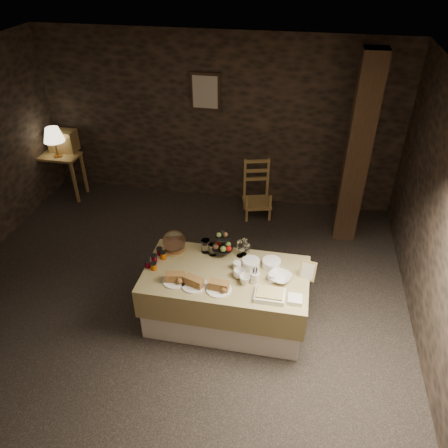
% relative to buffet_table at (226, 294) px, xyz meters
% --- Properties ---
extents(ground_plane, '(5.50, 5.00, 0.01)m').
position_rel_buffet_table_xyz_m(ground_plane, '(-0.66, 0.23, -0.40)').
color(ground_plane, black).
rests_on(ground_plane, ground).
extents(room_shell, '(5.52, 5.02, 2.60)m').
position_rel_buffet_table_xyz_m(room_shell, '(-0.66, 0.23, 1.16)').
color(room_shell, black).
rests_on(room_shell, ground).
extents(buffet_table, '(1.75, 0.93, 0.69)m').
position_rel_buffet_table_xyz_m(buffet_table, '(0.00, 0.00, 0.00)').
color(buffet_table, white).
rests_on(buffet_table, ground_plane).
extents(console_table, '(0.69, 0.39, 0.74)m').
position_rel_buffet_table_xyz_m(console_table, '(-3.16, 2.27, 0.21)').
color(console_table, olive).
rests_on(console_table, ground_plane).
extents(table_lamp, '(0.32, 0.32, 0.48)m').
position_rel_buffet_table_xyz_m(table_lamp, '(-3.11, 2.22, 0.70)').
color(table_lamp, '#A66F30').
rests_on(table_lamp, console_table).
extents(wine_rack, '(0.42, 0.26, 0.34)m').
position_rel_buffet_table_xyz_m(wine_rack, '(-3.11, 2.45, 0.51)').
color(wine_rack, olive).
rests_on(wine_rack, console_table).
extents(chair, '(0.50, 0.49, 0.69)m').
position_rel_buffet_table_xyz_m(chair, '(0.06, 2.32, -0.01)').
color(chair, olive).
rests_on(chair, ground_plane).
extents(timber_column, '(0.30, 0.30, 2.60)m').
position_rel_buffet_table_xyz_m(timber_column, '(1.37, 1.98, 0.90)').
color(timber_column, black).
rests_on(timber_column, ground_plane).
extents(framed_picture, '(0.45, 0.04, 0.55)m').
position_rel_buffet_table_xyz_m(framed_picture, '(-0.81, 2.70, 1.35)').
color(framed_picture, '#322116').
rests_on(framed_picture, room_shell).
extents(plate_stack_a, '(0.19, 0.19, 0.10)m').
position_rel_buffet_table_xyz_m(plate_stack_a, '(0.25, 0.15, 0.34)').
color(plate_stack_a, white).
rests_on(plate_stack_a, buffet_table).
extents(plate_stack_b, '(0.20, 0.20, 0.08)m').
position_rel_buffet_table_xyz_m(plate_stack_b, '(0.46, 0.20, 0.34)').
color(plate_stack_b, white).
rests_on(plate_stack_b, buffet_table).
extents(cutlery_holder, '(0.10, 0.10, 0.12)m').
position_rel_buffet_table_xyz_m(cutlery_holder, '(0.32, -0.07, 0.35)').
color(cutlery_holder, white).
rests_on(cutlery_holder, buffet_table).
extents(cup_a, '(0.16, 0.16, 0.10)m').
position_rel_buffet_table_xyz_m(cup_a, '(0.15, -0.03, 0.34)').
color(cup_a, white).
rests_on(cup_a, buffet_table).
extents(cup_b, '(0.14, 0.14, 0.10)m').
position_rel_buffet_table_xyz_m(cup_b, '(0.22, -0.13, 0.35)').
color(cup_b, white).
rests_on(cup_b, buffet_table).
extents(mug_c, '(0.09, 0.09, 0.09)m').
position_rel_buffet_table_xyz_m(mug_c, '(0.11, 0.09, 0.34)').
color(mug_c, white).
rests_on(mug_c, buffet_table).
extents(mug_d, '(0.08, 0.08, 0.09)m').
position_rel_buffet_table_xyz_m(mug_d, '(0.49, -0.03, 0.34)').
color(mug_d, white).
rests_on(mug_d, buffet_table).
extents(bowl, '(0.31, 0.31, 0.06)m').
position_rel_buffet_table_xyz_m(bowl, '(0.57, 0.01, 0.32)').
color(bowl, white).
rests_on(bowl, buffet_table).
extents(cake_dome, '(0.26, 0.26, 0.26)m').
position_rel_buffet_table_xyz_m(cake_dome, '(-0.64, 0.29, 0.40)').
color(cake_dome, olive).
rests_on(cake_dome, buffet_table).
extents(fruit_stand, '(0.23, 0.23, 0.33)m').
position_rel_buffet_table_xyz_m(fruit_stand, '(-0.09, 0.31, 0.42)').
color(fruit_stand, black).
rests_on(fruit_stand, buffet_table).
extents(bread_platter_left, '(0.26, 0.26, 0.11)m').
position_rel_buffet_table_xyz_m(bread_platter_left, '(-0.49, -0.22, 0.33)').
color(bread_platter_left, white).
rests_on(bread_platter_left, buffet_table).
extents(bread_platter_center, '(0.26, 0.26, 0.11)m').
position_rel_buffet_table_xyz_m(bread_platter_center, '(-0.28, -0.25, 0.33)').
color(bread_platter_center, white).
rests_on(bread_platter_center, buffet_table).
extents(bread_platter_right, '(0.26, 0.26, 0.11)m').
position_rel_buffet_table_xyz_m(bread_platter_right, '(-0.02, -0.26, 0.33)').
color(bread_platter_right, white).
rests_on(bread_platter_right, buffet_table).
extents(jam_jars, '(0.18, 0.32, 0.07)m').
position_rel_buffet_table_xyz_m(jam_jars, '(-0.79, 0.04, 0.33)').
color(jam_jars, '#510213').
rests_on(jam_jars, buffet_table).
extents(tart_dish, '(0.30, 0.22, 0.07)m').
position_rel_buffet_table_xyz_m(tart_dish, '(0.49, -0.27, 0.33)').
color(tart_dish, white).
rests_on(tart_dish, buffet_table).
extents(square_dish, '(0.14, 0.14, 0.04)m').
position_rel_buffet_table_xyz_m(square_dish, '(0.74, -0.28, 0.32)').
color(square_dish, white).
rests_on(square_dish, buffet_table).
extents(menu_frame, '(0.18, 0.10, 0.22)m').
position_rel_buffet_table_xyz_m(menu_frame, '(0.84, 0.10, 0.38)').
color(menu_frame, olive).
rests_on(menu_frame, buffet_table).
extents(storage_jar_a, '(0.10, 0.10, 0.16)m').
position_rel_buffet_table_xyz_m(storage_jar_a, '(-0.29, 0.33, 0.37)').
color(storage_jar_a, white).
rests_on(storage_jar_a, buffet_table).
extents(storage_jar_b, '(0.09, 0.09, 0.14)m').
position_rel_buffet_table_xyz_m(storage_jar_b, '(-0.21, 0.29, 0.36)').
color(storage_jar_b, white).
rests_on(storage_jar_b, buffet_table).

